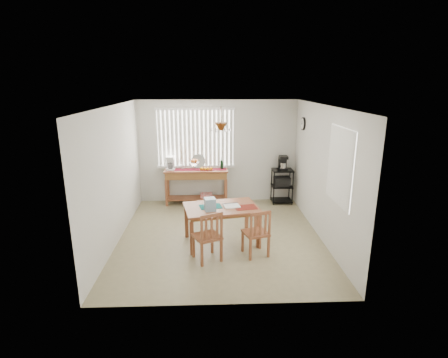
{
  "coord_description": "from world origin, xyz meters",
  "views": [
    {
      "loc": [
        -0.17,
        -6.5,
        3.02
      ],
      "look_at": [
        0.1,
        0.55,
        1.05
      ],
      "focal_mm": 28.0,
      "sensor_mm": 36.0,
      "label": 1
    }
  ],
  "objects_px": {
    "wire_cart": "(282,183)",
    "chair_right": "(257,233)",
    "sideboard": "(197,178)",
    "dining_table": "(221,211)",
    "cart_items": "(283,163)",
    "chair_left": "(208,237)"
  },
  "relations": [
    {
      "from": "wire_cart",
      "to": "chair_left",
      "type": "height_order",
      "value": "chair_left"
    },
    {
      "from": "wire_cart",
      "to": "dining_table",
      "type": "xyz_separation_m",
      "value": [
        -1.63,
        -2.26,
        0.12
      ]
    },
    {
      "from": "cart_items",
      "to": "chair_right",
      "type": "relative_size",
      "value": 0.41
    },
    {
      "from": "chair_left",
      "to": "chair_right",
      "type": "distance_m",
      "value": 0.87
    },
    {
      "from": "chair_right",
      "to": "dining_table",
      "type": "bearing_deg",
      "value": 137.18
    },
    {
      "from": "wire_cart",
      "to": "cart_items",
      "type": "distance_m",
      "value": 0.52
    },
    {
      "from": "sideboard",
      "to": "wire_cart",
      "type": "xyz_separation_m",
      "value": [
        2.17,
        -0.01,
        -0.14
      ]
    },
    {
      "from": "wire_cart",
      "to": "chair_right",
      "type": "xyz_separation_m",
      "value": [
        -1.02,
        -2.83,
        -0.09
      ]
    },
    {
      "from": "dining_table",
      "to": "chair_right",
      "type": "height_order",
      "value": "chair_right"
    },
    {
      "from": "sideboard",
      "to": "wire_cart",
      "type": "distance_m",
      "value": 2.18
    },
    {
      "from": "sideboard",
      "to": "dining_table",
      "type": "distance_m",
      "value": 2.33
    },
    {
      "from": "sideboard",
      "to": "chair_right",
      "type": "bearing_deg",
      "value": -67.77
    },
    {
      "from": "sideboard",
      "to": "cart_items",
      "type": "distance_m",
      "value": 2.21
    },
    {
      "from": "cart_items",
      "to": "chair_left",
      "type": "bearing_deg",
      "value": -122.08
    },
    {
      "from": "sideboard",
      "to": "cart_items",
      "type": "height_order",
      "value": "cart_items"
    },
    {
      "from": "wire_cart",
      "to": "chair_left",
      "type": "relative_size",
      "value": 0.95
    },
    {
      "from": "dining_table",
      "to": "chair_right",
      "type": "bearing_deg",
      "value": -42.82
    },
    {
      "from": "chair_left",
      "to": "dining_table",
      "type": "bearing_deg",
      "value": 70.95
    },
    {
      "from": "cart_items",
      "to": "chair_right",
      "type": "bearing_deg",
      "value": -109.71
    },
    {
      "from": "cart_items",
      "to": "dining_table",
      "type": "relative_size",
      "value": 0.24
    },
    {
      "from": "dining_table",
      "to": "chair_left",
      "type": "bearing_deg",
      "value": -109.05
    },
    {
      "from": "sideboard",
      "to": "dining_table",
      "type": "height_order",
      "value": "sideboard"
    }
  ]
}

